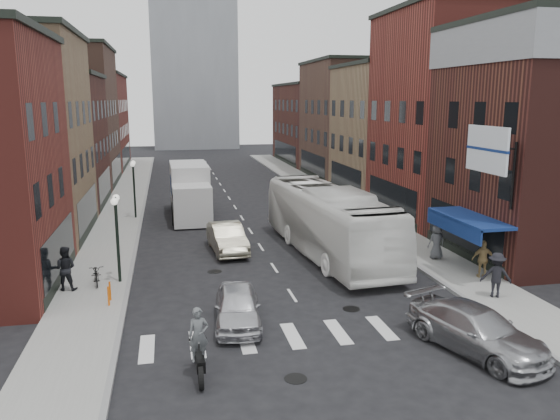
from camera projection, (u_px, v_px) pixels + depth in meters
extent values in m
plane|color=black|center=(298.00, 304.00, 22.62)|extent=(160.00, 160.00, 0.00)
cube|color=gray|center=(124.00, 208.00, 42.02)|extent=(3.00, 74.00, 0.15)
cube|color=gray|center=(335.00, 200.00, 45.40)|extent=(3.00, 74.00, 0.15)
cube|color=gray|center=(144.00, 208.00, 42.34)|extent=(0.20, 74.00, 0.16)
cube|color=gray|center=(318.00, 201.00, 45.12)|extent=(0.20, 74.00, 0.16)
cube|color=silver|center=(317.00, 334.00, 19.75)|extent=(12.00, 2.20, 0.01)
cube|color=black|center=(59.00, 251.00, 24.63)|extent=(0.08, 7.20, 2.20)
cube|color=black|center=(88.00, 210.00, 33.74)|extent=(0.08, 8.00, 2.20)
cube|color=#421B17|center=(34.00, 143.00, 41.66)|extent=(10.00, 10.00, 10.00)
cube|color=black|center=(105.00, 185.00, 43.34)|extent=(0.08, 8.00, 2.20)
cube|color=black|center=(28.00, 74.00, 40.63)|extent=(10.30, 10.20, 0.30)
cube|color=#523429|center=(59.00, 118.00, 51.92)|extent=(10.00, 12.00, 13.00)
cube|color=black|center=(116.00, 168.00, 53.89)|extent=(0.08, 9.60, 2.20)
cube|color=black|center=(53.00, 46.00, 50.58)|extent=(10.30, 12.20, 0.30)
cube|color=maroon|center=(81.00, 123.00, 65.55)|extent=(10.00, 16.00, 11.00)
cube|color=black|center=(126.00, 154.00, 67.32)|extent=(0.08, 12.80, 2.20)
cube|color=black|center=(78.00, 74.00, 64.41)|extent=(10.30, 16.20, 0.30)
cube|color=#421B17|center=(555.00, 144.00, 28.72)|extent=(10.00, 9.00, 12.00)
cube|color=black|center=(463.00, 230.00, 28.61)|extent=(0.08, 7.20, 2.20)
cube|color=maroon|center=(462.00, 119.00, 37.63)|extent=(10.00, 10.00, 14.00)
cube|color=black|center=(391.00, 198.00, 37.73)|extent=(0.08, 8.00, 2.20)
cube|color=black|center=(469.00, 10.00, 36.20)|extent=(10.30, 10.20, 0.30)
cube|color=#8F6E4F|center=(401.00, 132.00, 47.53)|extent=(10.00, 10.00, 11.00)
cube|color=black|center=(345.00, 178.00, 47.32)|extent=(0.08, 8.00, 2.20)
cube|color=black|center=(404.00, 65.00, 46.39)|extent=(10.30, 10.20, 0.30)
cube|color=#523429|center=(358.00, 121.00, 57.98)|extent=(10.00, 12.00, 12.00)
cube|color=black|center=(312.00, 163.00, 57.87)|extent=(0.08, 9.60, 2.20)
cube|color=black|center=(360.00, 61.00, 56.75)|extent=(10.30, 12.20, 0.30)
cube|color=#421B17|center=(322.00, 125.00, 71.61)|extent=(10.00, 16.00, 10.00)
cube|color=black|center=(285.00, 151.00, 71.30)|extent=(0.08, 12.80, 2.20)
cube|color=black|center=(322.00, 84.00, 70.58)|extent=(10.30, 16.20, 0.30)
cube|color=navy|center=(469.00, 218.00, 26.29)|extent=(1.80, 5.00, 0.15)
cube|color=navy|center=(453.00, 226.00, 26.19)|extent=(0.10, 5.00, 0.70)
cylinder|color=black|center=(513.00, 176.00, 24.07)|extent=(0.12, 0.12, 3.00)
cylinder|color=black|center=(501.00, 149.00, 23.69)|extent=(1.40, 0.08, 0.08)
cube|color=silver|center=(487.00, 149.00, 23.55)|extent=(0.12, 3.00, 2.00)
cylinder|color=black|center=(118.00, 242.00, 24.59)|extent=(0.14, 0.14, 4.00)
cylinder|color=black|center=(115.00, 199.00, 24.19)|extent=(0.06, 0.90, 0.06)
sphere|color=white|center=(114.00, 202.00, 23.77)|extent=(0.32, 0.32, 0.32)
sphere|color=white|center=(116.00, 198.00, 24.63)|extent=(0.32, 0.32, 0.32)
cylinder|color=black|center=(134.00, 191.00, 38.02)|extent=(0.14, 0.14, 4.00)
cylinder|color=black|center=(133.00, 163.00, 37.62)|extent=(0.06, 0.90, 0.06)
sphere|color=white|center=(132.00, 164.00, 37.20)|extent=(0.32, 0.32, 0.32)
sphere|color=white|center=(133.00, 163.00, 38.06)|extent=(0.32, 0.32, 0.32)
cylinder|color=#D8590C|center=(109.00, 296.00, 21.96)|extent=(0.08, 0.08, 0.80)
cylinder|color=#D8590C|center=(110.00, 291.00, 22.54)|extent=(0.08, 0.08, 0.80)
cube|color=silver|center=(192.00, 205.00, 36.29)|extent=(2.56, 2.76, 2.62)
cube|color=black|center=(192.00, 201.00, 36.24)|extent=(2.58, 1.51, 1.15)
cube|color=silver|center=(189.00, 184.00, 39.95)|extent=(2.71, 5.48, 3.03)
cube|color=navy|center=(189.00, 184.00, 39.95)|extent=(2.69, 2.14, 1.26)
cube|color=black|center=(190.00, 208.00, 40.09)|extent=(2.42, 6.84, 0.37)
cylinder|color=black|center=(174.00, 219.00, 36.44)|extent=(0.29, 0.94, 0.94)
cylinder|color=black|center=(210.00, 217.00, 36.92)|extent=(0.29, 0.94, 0.94)
cylinder|color=black|center=(173.00, 208.00, 39.86)|extent=(0.29, 0.94, 0.94)
cylinder|color=black|center=(207.00, 207.00, 40.33)|extent=(0.29, 0.94, 0.94)
cylinder|color=black|center=(173.00, 203.00, 41.86)|extent=(0.29, 0.94, 0.94)
cylinder|color=black|center=(205.00, 202.00, 42.34)|extent=(0.29, 0.94, 0.94)
cylinder|color=black|center=(198.00, 355.00, 17.40)|extent=(0.14, 0.67, 0.67)
cylinder|color=black|center=(201.00, 378.00, 15.93)|extent=(0.14, 0.67, 0.67)
cube|color=black|center=(199.00, 359.00, 16.62)|extent=(0.31, 1.24, 0.36)
cube|color=black|center=(198.00, 339.00, 17.07)|extent=(0.56, 0.09, 0.06)
imported|color=#525659|center=(199.00, 335.00, 16.35)|extent=(0.63, 0.43, 1.69)
imported|color=white|center=(328.00, 221.00, 29.46)|extent=(4.20, 13.58, 3.72)
imported|color=silver|center=(237.00, 307.00, 20.43)|extent=(2.07, 4.31, 1.42)
imported|color=#B9B296|center=(227.00, 238.00, 30.20)|extent=(2.00, 4.88, 1.57)
imported|color=#A4A4A8|center=(476.00, 330.00, 18.25)|extent=(3.66, 5.58, 1.50)
imported|color=black|center=(96.00, 274.00, 24.58)|extent=(0.86, 1.81, 0.91)
imported|color=black|center=(65.00, 268.00, 23.65)|extent=(1.02, 0.68, 1.96)
imported|color=black|center=(496.00, 275.00, 22.83)|extent=(1.38, 1.08, 1.92)
imported|color=#977D4D|center=(483.00, 259.00, 25.35)|extent=(1.13, 0.75, 1.77)
imported|color=#53545A|center=(437.00, 241.00, 28.35)|extent=(0.93, 0.64, 1.84)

